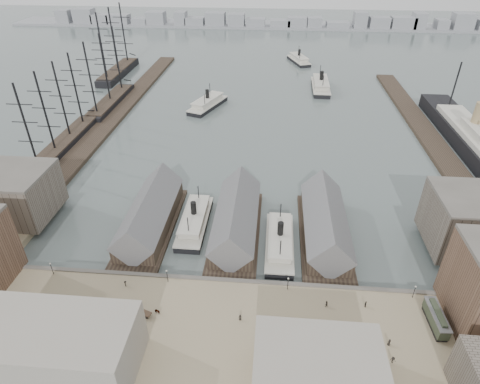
# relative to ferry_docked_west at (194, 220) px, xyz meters

# --- Properties ---
(ground) EXTENTS (900.00, 900.00, 0.00)m
(ground) POSITION_rel_ferry_docked_west_xyz_m (13.00, -18.77, -2.18)
(ground) COLOR #4E5A58
(ground) RESTS_ON ground
(quay) EXTENTS (180.00, 30.00, 2.00)m
(quay) POSITION_rel_ferry_docked_west_xyz_m (13.00, -38.77, -1.18)
(quay) COLOR gray
(quay) RESTS_ON ground
(seawall) EXTENTS (180.00, 1.20, 2.30)m
(seawall) POSITION_rel_ferry_docked_west_xyz_m (13.00, -23.97, -1.03)
(seawall) COLOR #59544C
(seawall) RESTS_ON ground
(west_wharf) EXTENTS (10.00, 220.00, 1.60)m
(west_wharf) POSITION_rel_ferry_docked_west_xyz_m (-55.00, 81.23, -1.38)
(west_wharf) COLOR #2D231C
(west_wharf) RESTS_ON ground
(east_wharf) EXTENTS (10.00, 180.00, 1.60)m
(east_wharf) POSITION_rel_ferry_docked_west_xyz_m (91.00, 71.23, -1.38)
(east_wharf) COLOR #2D231C
(east_wharf) RESTS_ON ground
(ferry_shed_west) EXTENTS (14.00, 42.00, 12.60)m
(ferry_shed_west) POSITION_rel_ferry_docked_west_xyz_m (-13.00, -1.90, 2.46)
(ferry_shed_west) COLOR #2D231C
(ferry_shed_west) RESTS_ON ground
(ferry_shed_center) EXTENTS (14.00, 42.00, 12.60)m
(ferry_shed_center) POSITION_rel_ferry_docked_west_xyz_m (13.00, -1.90, 2.46)
(ferry_shed_center) COLOR #2D231C
(ferry_shed_center) RESTS_ON ground
(ferry_shed_east) EXTENTS (14.00, 42.00, 12.60)m
(ferry_shed_east) POSITION_rel_ferry_docked_west_xyz_m (39.00, -1.90, 2.46)
(ferry_shed_east) COLOR #2D231C
(ferry_shed_east) RESTS_ON ground
(warehouse_west_back) EXTENTS (26.00, 20.00, 14.00)m
(warehouse_west_back) POSITION_rel_ferry_docked_west_xyz_m (-57.00, -0.77, 6.82)
(warehouse_west_back) COLOR #60564C
(warehouse_west_back) RESTS_ON west_land
(street_bldg_center) EXTENTS (24.00, 16.00, 10.00)m
(street_bldg_center) POSITION_rel_ferry_docked_west_xyz_m (33.00, -50.77, 4.82)
(street_bldg_center) COLOR gray
(street_bldg_center) RESTS_ON quay
(street_bldg_west) EXTENTS (30.00, 16.00, 12.00)m
(street_bldg_west) POSITION_rel_ferry_docked_west_xyz_m (-17.00, -50.77, 5.82)
(street_bldg_west) COLOR gray
(street_bldg_west) RESTS_ON quay
(lamp_post_far_w) EXTENTS (0.44, 0.44, 3.92)m
(lamp_post_far_w) POSITION_rel_ferry_docked_west_xyz_m (-32.00, -25.77, 2.53)
(lamp_post_far_w) COLOR black
(lamp_post_far_w) RESTS_ON quay
(lamp_post_near_w) EXTENTS (0.44, 0.44, 3.92)m
(lamp_post_near_w) POSITION_rel_ferry_docked_west_xyz_m (-2.00, -25.77, 2.53)
(lamp_post_near_w) COLOR black
(lamp_post_near_w) RESTS_ON quay
(lamp_post_near_e) EXTENTS (0.44, 0.44, 3.92)m
(lamp_post_near_e) POSITION_rel_ferry_docked_west_xyz_m (28.00, -25.77, 2.53)
(lamp_post_near_e) COLOR black
(lamp_post_near_e) RESTS_ON quay
(lamp_post_far_e) EXTENTS (0.44, 0.44, 3.92)m
(lamp_post_far_e) POSITION_rel_ferry_docked_west_xyz_m (58.00, -25.77, 2.53)
(lamp_post_far_e) COLOR black
(lamp_post_far_e) RESTS_ON quay
(far_shore) EXTENTS (500.00, 40.00, 15.72)m
(far_shore) POSITION_rel_ferry_docked_west_xyz_m (10.93, 315.37, 1.73)
(far_shore) COLOR gray
(far_shore) RESTS_ON ground
(ferry_docked_west) EXTENTS (7.82, 26.06, 9.31)m
(ferry_docked_west) POSITION_rel_ferry_docked_west_xyz_m (0.00, 0.00, 0.00)
(ferry_docked_west) COLOR black
(ferry_docked_west) RESTS_ON ground
(ferry_docked_east) EXTENTS (7.84, 26.13, 9.33)m
(ferry_docked_east) POSITION_rel_ferry_docked_west_xyz_m (26.00, -7.74, 0.01)
(ferry_docked_east) COLOR black
(ferry_docked_east) RESTS_ON ground
(ferry_open_near) EXTENTS (18.17, 29.66, 10.17)m
(ferry_open_near) POSITION_rel_ferry_docked_west_xyz_m (-11.45, 99.34, 0.20)
(ferry_open_near) COLOR black
(ferry_open_near) RESTS_ON ground
(ferry_open_mid) EXTENTS (9.98, 31.73, 11.28)m
(ferry_open_mid) POSITION_rel_ferry_docked_west_xyz_m (48.85, 133.37, 0.46)
(ferry_open_mid) COLOR black
(ferry_open_mid) RESTS_ON ground
(ferry_open_far) EXTENTS (16.45, 28.10, 9.62)m
(ferry_open_far) POSITION_rel_ferry_docked_west_xyz_m (38.41, 190.42, 0.07)
(ferry_open_far) COLOR black
(ferry_open_far) RESTS_ON ground
(sailing_ship_near) EXTENTS (8.37, 57.64, 34.40)m
(sailing_ship_near) POSITION_rel_ferry_docked_west_xyz_m (-64.00, 47.39, 0.34)
(sailing_ship_near) COLOR black
(sailing_ship_near) RESTS_ON ground
(sailing_ship_mid) EXTENTS (8.81, 50.89, 36.21)m
(sailing_ship_mid) POSITION_rel_ferry_docked_west_xyz_m (-62.14, 97.41, 0.41)
(sailing_ship_mid) COLOR black
(sailing_ship_mid) RESTS_ON ground
(sailing_ship_far) EXTENTS (9.69, 53.83, 39.84)m
(sailing_ship_far) POSITION_rel_ferry_docked_west_xyz_m (-76.91, 151.24, 0.70)
(sailing_ship_far) COLOR black
(sailing_ship_far) RESTS_ON ground
(ocean_steamer) EXTENTS (13.43, 98.11, 19.62)m
(ocean_steamer) POSITION_rel_ferry_docked_west_xyz_m (105.00, 63.17, 2.04)
(ocean_steamer) COLOR black
(ocean_steamer) RESTS_ON ground
(tram) EXTENTS (3.12, 10.32, 3.63)m
(tram) POSITION_rel_ferry_docked_west_xyz_m (60.67, -33.49, 1.68)
(tram) COLOR black
(tram) RESTS_ON quay
(horse_cart_left) EXTENTS (4.76, 3.60, 1.70)m
(horse_cart_left) POSITION_rel_ferry_docked_west_xyz_m (-26.92, -37.13, 0.67)
(horse_cart_left) COLOR black
(horse_cart_left) RESTS_ON quay
(horse_cart_center) EXTENTS (4.84, 2.72, 1.43)m
(horse_cart_center) POSITION_rel_ferry_docked_west_xyz_m (-2.94, -36.34, 0.58)
(horse_cart_center) COLOR black
(horse_cart_center) RESTS_ON quay
(horse_cart_right) EXTENTS (4.76, 2.88, 1.48)m
(horse_cart_right) POSITION_rel_ferry_docked_west_xyz_m (33.36, -43.05, 0.59)
(horse_cart_right) COLOR black
(horse_cart_right) RESTS_ON quay
(pedestrian_0) EXTENTS (0.79, 0.83, 1.83)m
(pedestrian_0) POSITION_rel_ferry_docked_west_xyz_m (-36.57, -34.76, 0.73)
(pedestrian_0) COLOR black
(pedestrian_0) RESTS_ON quay
(pedestrian_1) EXTENTS (0.87, 0.71, 1.67)m
(pedestrian_1) POSITION_rel_ferry_docked_west_xyz_m (-27.99, -36.43, 0.65)
(pedestrian_1) COLOR black
(pedestrian_1) RESTS_ON quay
(pedestrian_2) EXTENTS (1.06, 1.26, 1.69)m
(pedestrian_2) POSITION_rel_ferry_docked_west_xyz_m (-12.07, -28.17, 0.66)
(pedestrian_2) COLOR black
(pedestrian_2) RESTS_ON quay
(pedestrian_3) EXTENTS (0.91, 1.05, 1.69)m
(pedestrian_3) POSITION_rel_ferry_docked_west_xyz_m (-6.07, -40.11, 0.67)
(pedestrian_3) COLOR black
(pedestrian_3) RESTS_ON quay
(pedestrian_4) EXTENTS (0.78, 0.51, 1.59)m
(pedestrian_4) POSITION_rel_ferry_docked_west_xyz_m (17.18, -36.00, 0.62)
(pedestrian_4) COLOR black
(pedestrian_4) RESTS_ON quay
(pedestrian_5) EXTENTS (0.58, 0.72, 1.79)m
(pedestrian_5) POSITION_rel_ferry_docked_west_xyz_m (22.74, -36.20, 0.71)
(pedestrian_5) COLOR black
(pedestrian_5) RESTS_ON quay
(pedestrian_6) EXTENTS (1.05, 1.02, 1.71)m
(pedestrian_6) POSITION_rel_ferry_docked_west_xyz_m (36.95, -30.37, 0.67)
(pedestrian_6) COLOR black
(pedestrian_6) RESTS_ON quay
(pedestrian_7) EXTENTS (1.21, 0.85, 1.70)m
(pedestrian_7) POSITION_rel_ferry_docked_west_xyz_m (49.10, -44.06, 0.67)
(pedestrian_7) COLOR black
(pedestrian_7) RESTS_ON quay
(pedestrian_8) EXTENTS (0.74, 1.13, 1.78)m
(pedestrian_8) POSITION_rel_ferry_docked_west_xyz_m (60.10, -31.20, 0.71)
(pedestrian_8) COLOR black
(pedestrian_8) RESTS_ON quay
(pedestrian_9) EXTENTS (0.96, 1.04, 1.79)m
(pedestrian_9) POSITION_rel_ferry_docked_west_xyz_m (64.26, -37.90, 0.71)
(pedestrian_9) COLOR black
(pedestrian_9) RESTS_ON quay
(pedestrian_10) EXTENTS (1.01, 0.92, 1.73)m
(pedestrian_10) POSITION_rel_ferry_docked_west_xyz_m (49.33, -39.86, 0.68)
(pedestrian_10) COLOR black
(pedestrian_10) RESTS_ON quay
(pedestrian_11) EXTENTS (0.53, 1.08, 1.78)m
(pedestrian_11) POSITION_rel_ferry_docked_west_xyz_m (46.13, -29.68, 0.71)
(pedestrian_11) COLOR black
(pedestrian_11) RESTS_ON quay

